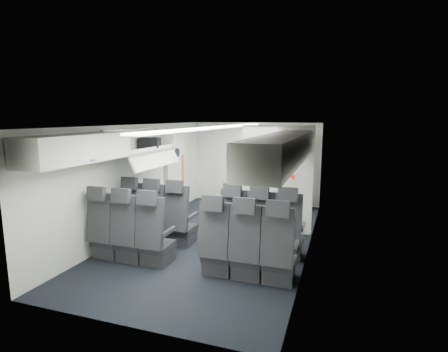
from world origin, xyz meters
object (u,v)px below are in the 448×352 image
Objects in this scene: seat_row_mid at (185,244)px; carry_on_bag at (150,144)px; seat_row_front at (207,226)px; galley_unit at (289,171)px; flight_attendant at (254,181)px; boarding_door at (175,173)px.

seat_row_mid is 8.46× the size of carry_on_bag.
carry_on_bag is at bearing 158.72° from seat_row_front.
seat_row_mid is at bearing -90.00° from seat_row_front.
seat_row_front is at bearing 90.00° from seat_row_mid.
seat_row_mid is 1.75× the size of galley_unit.
flight_attendant is at bearing -116.33° from galley_unit.
seat_row_front is 3.43m from galley_unit.
carry_on_bag reaches higher than flight_attendant.
seat_row_mid is at bearing -102.88° from galley_unit.
carry_on_bag is (0.23, -1.53, 0.83)m from boarding_door.
seat_row_mid is at bearing 170.73° from flight_attendant.
carry_on_bag is (-1.41, 0.55, 1.38)m from seat_row_front.
flight_attendant is (0.34, 2.02, 0.47)m from seat_row_front.
galley_unit reaches higher than boarding_door.
seat_row_front is 1.91× the size of flight_attendant.
seat_row_mid is 1.91× the size of flight_attendant.
carry_on_bag is at bearing -131.17° from galley_unit.
seat_row_front is at bearing -34.57° from carry_on_bag.
seat_row_mid is 3.45m from boarding_door.
boarding_door reaches higher than seat_row_front.
seat_row_front is at bearing 167.82° from flight_attendant.
seat_row_front is at bearing -51.84° from boarding_door.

